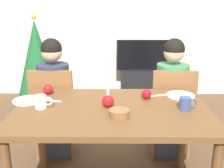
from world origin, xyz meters
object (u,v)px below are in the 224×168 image
object	(u,v)px
mug_left	(41,102)
chair_left	(54,107)
person_left_child	(55,101)
bowl_walnuts	(119,113)
plate_right	(181,95)
plate_left	(28,100)
christmas_tree	(37,60)
chair_right	(171,108)
person_right_child	(171,101)
mug_right	(185,103)
tv	(142,55)
candle_centerpiece	(108,97)
apple_near_candle	(147,94)
apple_by_left_plate	(48,89)
tv_stand	(141,84)
dining_table	(112,118)

from	to	relation	value
mug_left	chair_left	bearing A→B (deg)	95.00
person_left_child	bowl_walnuts	distance (m)	1.03
plate_right	bowl_walnuts	size ratio (longest dim) A/B	1.64
plate_left	mug_left	distance (m)	0.21
chair_left	christmas_tree	size ratio (longest dim) A/B	0.67
person_left_child	plate_right	distance (m)	1.19
chair_left	mug_left	distance (m)	0.68
chair_right	plate_left	world-z (taller)	chair_right
person_left_child	mug_left	size ratio (longest dim) A/B	9.23
person_right_child	mug_right	xyz separation A→B (m)	(-0.04, -0.67, 0.23)
chair_left	person_left_child	size ratio (longest dim) A/B	0.77
chair_left	chair_right	distance (m)	1.12
christmas_tree	tv	bearing A→B (deg)	12.65
candle_centerpiece	bowl_walnuts	bearing A→B (deg)	-67.50
plate_right	chair_left	bearing A→B (deg)	162.95
person_right_child	bowl_walnuts	bearing A→B (deg)	-122.55
mug_left	christmas_tree	bearing A→B (deg)	106.35
apple_near_candle	apple_by_left_plate	bearing A→B (deg)	172.21
person_right_child	candle_centerpiece	xyz separation A→B (m)	(-0.59, -0.62, 0.25)
plate_left	apple_near_candle	world-z (taller)	apple_near_candle
tv	tv_stand	bearing A→B (deg)	-90.00
tv	candle_centerpiece	world-z (taller)	candle_centerpiece
person_right_child	apple_by_left_plate	size ratio (longest dim) A/B	14.27
dining_table	person_left_child	distance (m)	0.86
apple_by_left_plate	apple_near_candle	bearing A→B (deg)	-7.79
plate_left	plate_right	bearing A→B (deg)	6.18
christmas_tree	plate_left	bearing A→B (deg)	-76.62
plate_left	mug_right	xyz separation A→B (m)	(1.17, -0.16, 0.04)
christmas_tree	plate_right	size ratio (longest dim) A/B	5.95
person_right_child	apple_near_candle	bearing A→B (deg)	-123.46
plate_left	bowl_walnuts	world-z (taller)	bowl_walnuts
candle_centerpiece	mug_left	xyz separation A→B (m)	(-0.48, -0.03, -0.03)
christmas_tree	person_left_child	bearing A→B (deg)	-68.37
dining_table	chair_right	bearing A→B (deg)	47.13
chair_right	person_right_child	size ratio (longest dim) A/B	0.77
chair_left	plate_left	distance (m)	0.54
dining_table	bowl_walnuts	world-z (taller)	bowl_walnuts
christmas_tree	apple_near_candle	world-z (taller)	christmas_tree
apple_near_candle	chair_right	bearing A→B (deg)	54.50
mug_left	apple_near_candle	size ratio (longest dim) A/B	1.59
christmas_tree	bowl_walnuts	size ratio (longest dim) A/B	9.78
person_right_child	apple_near_candle	world-z (taller)	person_right_child
dining_table	bowl_walnuts	size ratio (longest dim) A/B	10.19
person_left_child	christmas_tree	size ratio (longest dim) A/B	0.87
tv_stand	apple_by_left_plate	bearing A→B (deg)	-116.08
plate_left	plate_right	world-z (taller)	same
plate_right	bowl_walnuts	xyz separation A→B (m)	(-0.51, -0.43, 0.02)
chair_left	chair_right	world-z (taller)	same
chair_right	chair_left	bearing A→B (deg)	180.00
christmas_tree	plate_right	bearing A→B (deg)	-45.92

